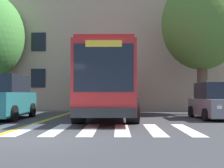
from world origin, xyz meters
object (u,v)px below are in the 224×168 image
at_px(car_tan_behind_bus, 133,99).
at_px(traffic_light_overhead, 111,65).
at_px(city_bus, 108,82).
at_px(car_grey_far_lane, 215,102).
at_px(car_teal_near_lane, 4,98).
at_px(street_tree_curbside_large, 202,23).

distance_m(car_tan_behind_bus, traffic_light_overhead, 9.17).
xyz_separation_m(city_bus, car_grey_far_lane, (5.49, -0.60, -1.07)).
relative_size(city_bus, car_teal_near_lane, 2.26).
height_order(car_teal_near_lane, car_grey_far_lane, car_teal_near_lane).
bearing_deg(traffic_light_overhead, city_bus, -91.15).
bearing_deg(street_tree_curbside_large, traffic_light_overhead, -170.04).
bearing_deg(car_grey_far_lane, city_bus, 173.81).
bearing_deg(city_bus, street_tree_curbside_large, 27.46).
bearing_deg(traffic_light_overhead, street_tree_curbside_large, 9.96).
relative_size(car_tan_behind_bus, street_tree_curbside_large, 0.46).
bearing_deg(car_grey_far_lane, car_teal_near_lane, -175.53).
height_order(city_bus, car_grey_far_lane, city_bus).
bearing_deg(traffic_light_overhead, car_tan_behind_bus, 81.46).
bearing_deg(traffic_light_overhead, car_grey_far_lane, -25.01).
bearing_deg(traffic_light_overhead, car_teal_near_lane, -146.69).
xyz_separation_m(car_grey_far_lane, street_tree_curbside_large, (0.15, 3.53, 4.83)).
relative_size(car_teal_near_lane, traffic_light_overhead, 1.07).
bearing_deg(car_grey_far_lane, street_tree_curbside_large, 87.56).
bearing_deg(car_tan_behind_bus, street_tree_curbside_large, -61.35).
xyz_separation_m(car_teal_near_lane, car_grey_far_lane, (10.58, 0.83, -0.21)).
distance_m(car_grey_far_lane, traffic_light_overhead, 6.40).
bearing_deg(car_teal_near_lane, city_bus, 15.62).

